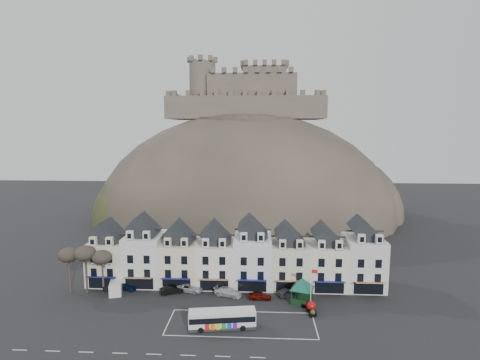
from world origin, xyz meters
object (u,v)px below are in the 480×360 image
Objects in this scene: car_silver at (189,288)px; bus_shelter at (302,284)px; white_van at (116,286)px; car_charcoal at (290,292)px; car_maroon at (260,296)px; car_navy at (126,286)px; red_buoy at (311,307)px; flagpole at (312,286)px; bus at (222,318)px; car_white at (228,292)px; car_black at (172,290)px.

bus_shelter is at bearing -88.67° from car_silver.
car_charcoal is (30.87, -0.02, -0.37)m from white_van.
car_navy is at bearing 83.12° from car_maroon.
white_van is at bearing 170.61° from red_buoy.
car_silver is at bearing 163.95° from flagpole.
car_charcoal is at bearing 146.68° from bus_shelter.
bus is 2.01× the size of car_white.
car_black reaches higher than car_maroon.
car_black is at bearing 106.43° from car_white.
bus_shelter is 13.03m from car_white.
white_van is at bearing 67.92° from car_charcoal.
car_navy is (-31.28, 3.51, -2.73)m from bus_shelter.
car_charcoal is (-3.00, 4.94, -3.37)m from flagpole.
bus_shelter is 1.32× the size of car_silver.
car_maroon is at bearing -81.43° from car_white.
bus is 2.36× the size of car_charcoal.
flagpole is at bearing -114.26° from car_maroon.
red_buoy reaches higher than car_black.
white_van is 12.99m from car_silver.
car_charcoal reaches higher than car_navy.
white_van is at bearing 171.67° from flagpole.
flagpole is 33.19m from car_navy.
car_maroon is at bearing -80.11° from car_navy.
white_van is at bearing 107.99° from car_white.
bus_shelter reaches higher than car_black.
bus is 22.30m from car_navy.
red_buoy is at bearing -85.83° from car_navy.
car_navy is at bearing 138.96° from bus.
bus is 1.54× the size of bus_shelter.
bus reaches higher than red_buoy.
bus_shelter is 4.06m from car_charcoal.
red_buoy reaches higher than car_navy.
bus is at bearing -107.08° from car_navy.
car_charcoal is (17.94, -1.08, 0.00)m from car_silver.
bus is at bearing -125.76° from bus_shelter.
car_navy is 8.72m from car_black.
bus is 1.97× the size of white_van.
bus is 22.96m from white_van.
red_buoy is at bearing 13.46° from bus.
flagpole reaches higher than red_buoy.
red_buoy is at bearing -91.62° from car_white.
flagpole is 1.81× the size of car_navy.
car_navy is at bearing 169.49° from flagpole.
car_black is at bearing 83.47° from car_maroon.
car_black reaches higher than car_silver.
white_van is 1.20× the size of car_black.
car_charcoal is at bearing -68.84° from car_white.
car_navy is 29.49m from car_charcoal.
car_navy is at bearing 101.40° from car_silver.
white_van is 1.19× the size of car_charcoal.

